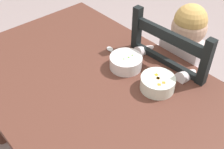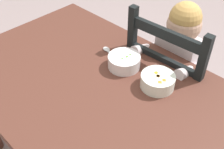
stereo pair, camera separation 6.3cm
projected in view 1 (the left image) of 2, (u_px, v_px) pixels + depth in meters
dining_table at (96, 98)px, 1.27m from camera, size 1.33×0.85×0.71m
dining_chair at (174, 89)px, 1.55m from camera, size 0.44×0.44×0.94m
child_figure at (179, 64)px, 1.43m from camera, size 0.32×0.31×0.96m
bowl_of_peas at (126, 62)px, 1.26m from camera, size 0.15×0.15×0.06m
bowl_of_carrots at (158, 83)px, 1.15m from camera, size 0.15×0.15×0.06m
spoon at (112, 51)px, 1.37m from camera, size 0.14×0.05×0.01m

